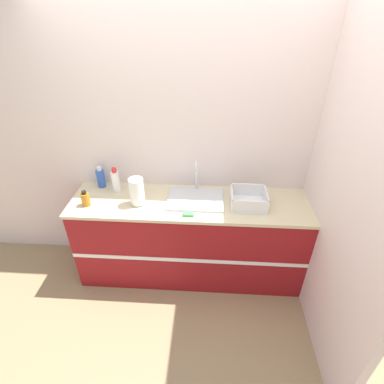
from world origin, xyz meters
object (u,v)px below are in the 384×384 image
(dish_rack, at_px, (248,200))
(bottle_amber, at_px, (85,199))
(sink, at_px, (195,198))
(bottle_white_spray, at_px, (116,181))
(paper_towel_roll, at_px, (137,192))
(bottle_blue, at_px, (101,178))

(dish_rack, height_order, bottle_amber, bottle_amber)
(sink, distance_m, bottle_white_spray, 0.76)
(sink, relative_size, dish_rack, 1.62)
(paper_towel_roll, height_order, bottle_blue, paper_towel_roll)
(sink, height_order, bottle_white_spray, sink)
(bottle_amber, distance_m, bottle_white_spray, 0.33)
(sink, height_order, dish_rack, sink)
(paper_towel_roll, bearing_deg, bottle_white_spray, 141.29)
(bottle_amber, height_order, bottle_white_spray, bottle_white_spray)
(bottle_amber, relative_size, bottle_blue, 0.68)
(bottle_amber, bearing_deg, sink, 8.70)
(dish_rack, bearing_deg, bottle_amber, -176.20)
(dish_rack, bearing_deg, sink, 173.72)
(paper_towel_roll, xyz_separation_m, dish_rack, (0.97, 0.04, -0.08))
(dish_rack, distance_m, bottle_blue, 1.40)
(sink, relative_size, bottle_amber, 3.43)
(dish_rack, xyz_separation_m, bottle_white_spray, (-1.22, 0.15, 0.06))
(paper_towel_roll, distance_m, bottle_amber, 0.46)
(sink, xyz_separation_m, paper_towel_roll, (-0.51, -0.09, 0.11))
(dish_rack, bearing_deg, bottle_white_spray, 172.84)
(dish_rack, xyz_separation_m, bottle_amber, (-1.42, -0.09, 0.02))
(bottle_amber, bearing_deg, paper_towel_roll, 6.61)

